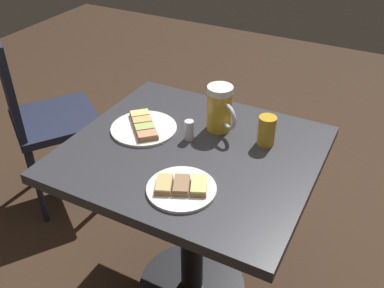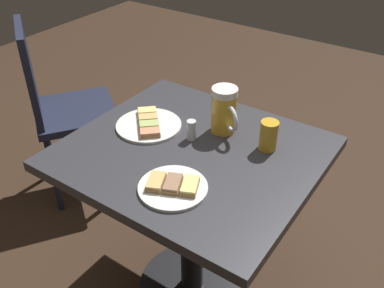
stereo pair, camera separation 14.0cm
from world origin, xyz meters
name	(u,v)px [view 1 (the left image)]	position (x,y,z in m)	size (l,w,h in m)	color
ground_plane	(192,285)	(0.00, 0.00, 0.00)	(6.00, 6.00, 0.00)	#382619
cafe_table	(192,184)	(0.00, 0.00, 0.56)	(0.80, 0.72, 0.70)	black
plate_near	(144,127)	(0.21, -0.03, 0.71)	(0.23, 0.23, 0.03)	white
plate_far	(181,188)	(-0.07, 0.20, 0.71)	(0.20, 0.20, 0.03)	white
beer_mug	(220,109)	(-0.03, -0.15, 0.78)	(0.13, 0.11, 0.16)	gold
beer_glass_small	(267,131)	(-0.20, -0.14, 0.75)	(0.06, 0.06, 0.10)	gold
salt_shaker	(189,130)	(0.04, -0.05, 0.74)	(0.03, 0.03, 0.07)	silver
cafe_chair	(38,111)	(0.90, -0.18, 0.52)	(0.53, 0.53, 0.90)	#1E2338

